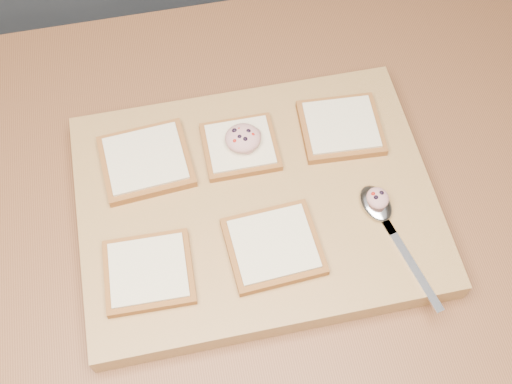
% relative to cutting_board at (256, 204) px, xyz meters
% --- Properties ---
extents(ground, '(4.00, 4.00, 0.00)m').
position_rel_cutting_board_xyz_m(ground, '(0.18, 0.03, -0.92)').
color(ground, '#515459').
rests_on(ground, ground).
extents(island_counter, '(2.00, 0.80, 0.90)m').
position_rel_cutting_board_xyz_m(island_counter, '(0.18, 0.03, -0.47)').
color(island_counter, slate).
rests_on(island_counter, ground).
extents(cutting_board, '(0.51, 0.39, 0.04)m').
position_rel_cutting_board_xyz_m(cutting_board, '(0.00, 0.00, 0.00)').
color(cutting_board, '#B2874C').
rests_on(cutting_board, island_counter).
extents(bread_far_left, '(0.14, 0.13, 0.02)m').
position_rel_cutting_board_xyz_m(bread_far_left, '(-0.15, 0.09, 0.03)').
color(bread_far_left, brown).
rests_on(bread_far_left, cutting_board).
extents(bread_far_center, '(0.11, 0.10, 0.02)m').
position_rel_cutting_board_xyz_m(bread_far_center, '(-0.01, 0.08, 0.03)').
color(bread_far_center, brown).
rests_on(bread_far_center, cutting_board).
extents(bread_far_right, '(0.13, 0.12, 0.02)m').
position_rel_cutting_board_xyz_m(bread_far_right, '(0.15, 0.09, 0.03)').
color(bread_far_right, brown).
rests_on(bread_far_right, cutting_board).
extents(bread_near_left, '(0.12, 0.11, 0.02)m').
position_rel_cutting_board_xyz_m(bread_near_left, '(-0.16, -0.09, 0.03)').
color(bread_near_left, brown).
rests_on(bread_near_left, cutting_board).
extents(bread_near_center, '(0.13, 0.12, 0.02)m').
position_rel_cutting_board_xyz_m(bread_near_center, '(0.01, -0.08, 0.03)').
color(bread_near_center, brown).
rests_on(bread_near_center, cutting_board).
extents(tuna_salad_dollop, '(0.05, 0.05, 0.02)m').
position_rel_cutting_board_xyz_m(tuna_salad_dollop, '(-0.00, 0.09, 0.05)').
color(tuna_salad_dollop, tan).
rests_on(tuna_salad_dollop, bread_far_center).
extents(spoon, '(0.07, 0.20, 0.01)m').
position_rel_cutting_board_xyz_m(spoon, '(0.17, -0.06, 0.03)').
color(spoon, silver).
rests_on(spoon, cutting_board).
extents(spoon_salad, '(0.03, 0.03, 0.02)m').
position_rel_cutting_board_xyz_m(spoon_salad, '(0.16, -0.05, 0.04)').
color(spoon_salad, tan).
rests_on(spoon_salad, spoon).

